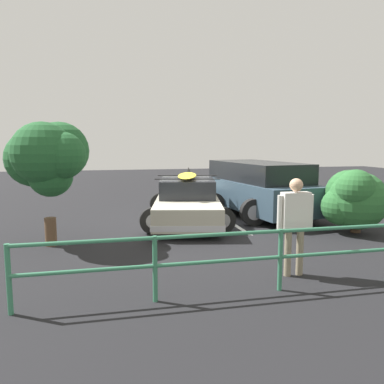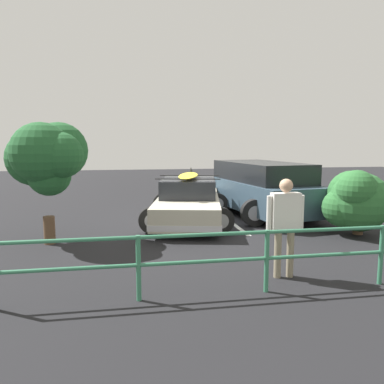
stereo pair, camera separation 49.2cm
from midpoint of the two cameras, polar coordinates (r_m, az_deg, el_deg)
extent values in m
cube|color=black|center=(10.61, 2.33, -4.79)|extent=(44.00, 44.00, 0.02)
cube|color=silver|center=(10.96, 7.01, -4.38)|extent=(0.12, 3.63, 0.00)
cube|color=#B7B29E|center=(10.60, 0.78, -2.20)|extent=(2.52, 4.53, 0.56)
cube|color=#23262B|center=(10.69, 0.81, 0.74)|extent=(1.87, 2.31, 0.50)
cube|color=silver|center=(8.57, 0.49, -5.60)|extent=(1.70, 0.45, 0.14)
cube|color=silver|center=(12.69, 0.97, -1.32)|extent=(1.70, 0.45, 0.14)
cylinder|color=black|center=(9.34, 5.92, -4.37)|extent=(0.67, 0.18, 0.67)
cylinder|color=#99999E|center=(9.34, 5.92, -4.37)|extent=(0.37, 0.19, 0.37)
cylinder|color=black|center=(9.38, -4.67, -4.30)|extent=(0.67, 0.18, 0.67)
cylinder|color=#99999E|center=(9.38, -4.67, -4.30)|extent=(0.37, 0.19, 0.37)
cylinder|color=black|center=(11.94, 5.05, -1.76)|extent=(0.67, 0.18, 0.67)
cylinder|color=#99999E|center=(11.94, 5.05, -1.76)|extent=(0.37, 0.19, 0.37)
cylinder|color=black|center=(11.97, -3.21, -1.72)|extent=(0.67, 0.18, 0.67)
cylinder|color=#99999E|center=(11.97, -3.21, -1.72)|extent=(0.37, 0.19, 0.37)
cylinder|color=black|center=(10.10, 0.75, 1.99)|extent=(1.74, 0.39, 0.03)
cylinder|color=black|center=(11.22, 0.87, 2.54)|extent=(1.74, 0.39, 0.03)
ellipsoid|color=yellow|center=(10.52, 0.79, 2.54)|extent=(1.02, 2.16, 0.09)
cone|color=black|center=(11.34, 1.08, 3.48)|extent=(0.10, 0.10, 0.14)
cube|color=#334756|center=(11.94, 11.57, -0.32)|extent=(2.55, 4.86, 0.83)
cube|color=black|center=(11.87, 11.66, 3.07)|extent=(2.25, 3.83, 0.58)
cylinder|color=black|center=(14.05, 6.67, 1.34)|extent=(0.68, 0.28, 0.66)
cylinder|color=black|center=(11.37, 19.22, -2.44)|extent=(0.74, 0.22, 0.74)
cylinder|color=#99999E|center=(11.37, 19.22, -2.44)|extent=(0.40, 0.23, 0.40)
cylinder|color=black|center=(10.33, 10.79, -3.12)|extent=(0.74, 0.22, 0.74)
cylinder|color=#99999E|center=(10.33, 10.79, -3.12)|extent=(0.40, 0.23, 0.40)
cylinder|color=black|center=(13.64, 12.10, -0.60)|extent=(0.74, 0.22, 0.74)
cylinder|color=#99999E|center=(13.64, 12.10, -0.60)|extent=(0.40, 0.23, 0.40)
cylinder|color=black|center=(12.79, 4.72, -0.99)|extent=(0.74, 0.22, 0.74)
cylinder|color=#99999E|center=(12.79, 4.72, -0.99)|extent=(0.40, 0.23, 0.40)
cylinder|color=gray|center=(6.63, 16.83, -8.91)|extent=(0.12, 0.12, 0.82)
cylinder|color=gray|center=(6.54, 15.07, -9.08)|extent=(0.12, 0.12, 0.82)
cube|color=silver|center=(6.42, 16.19, -2.85)|extent=(0.48, 0.19, 0.61)
sphere|color=#D6A884|center=(6.36, 16.33, 0.95)|extent=(0.22, 0.22, 0.22)
cylinder|color=silver|center=(6.55, 18.40, -2.96)|extent=(0.09, 0.09, 0.58)
cylinder|color=silver|center=(6.31, 13.87, -3.19)|extent=(0.09, 0.09, 0.58)
cylinder|color=#387F5B|center=(6.84, 28.74, -8.42)|extent=(0.07, 0.07, 0.96)
cylinder|color=#387F5B|center=(5.87, 13.71, -10.23)|extent=(0.07, 0.07, 0.96)
cylinder|color=#387F5B|center=(5.43, -5.54, -11.52)|extent=(0.07, 0.07, 0.96)
cylinder|color=#387F5B|center=(6.19, 22.02, -5.34)|extent=(9.55, 0.07, 0.06)
cylinder|color=#387F5B|center=(6.29, 21.84, -8.92)|extent=(9.55, 0.07, 0.06)
cylinder|color=brown|center=(8.89, -19.43, -5.50)|extent=(0.25, 0.25, 0.62)
sphere|color=#235B2D|center=(8.58, -20.44, 5.58)|extent=(1.32, 1.32, 1.32)
sphere|color=#235B2D|center=(8.71, -19.43, 2.56)|extent=(0.95, 0.95, 0.95)
sphere|color=#235B2D|center=(8.44, -17.90, 5.36)|extent=(1.00, 1.00, 1.00)
sphere|color=#235B2D|center=(9.08, -18.12, 6.03)|extent=(1.30, 1.30, 1.30)
sphere|color=#235B2D|center=(9.16, -21.52, 4.79)|extent=(1.25, 1.25, 1.25)
sphere|color=#235B2D|center=(9.21, -20.19, 6.43)|extent=(0.94, 0.94, 0.94)
cylinder|color=brown|center=(10.25, 25.24, -4.68)|extent=(0.24, 0.24, 0.42)
sphere|color=#2D6B33|center=(9.87, 23.22, -2.20)|extent=(0.94, 0.94, 0.94)
sphere|color=#2D6B33|center=(9.56, 25.16, 0.36)|extent=(0.90, 0.90, 0.90)
sphere|color=#2D6B33|center=(10.42, 24.40, -0.25)|extent=(1.19, 1.19, 1.19)
sphere|color=#2D6B33|center=(9.95, 25.47, -1.36)|extent=(1.42, 1.42, 1.42)
camera|label=1|loc=(0.25, -88.58, 0.19)|focal=35.00mm
camera|label=2|loc=(0.25, 91.42, -0.19)|focal=35.00mm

